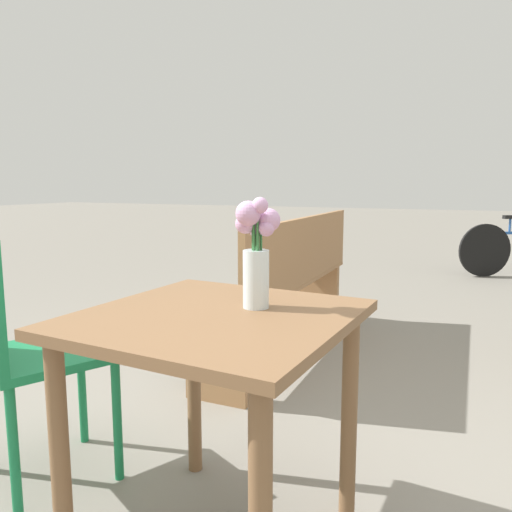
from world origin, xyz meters
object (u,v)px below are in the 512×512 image
object	(u,v)px
cafe_chair	(23,342)
bench_near	(291,278)
flower_vase	(256,253)
table_front	(217,356)

from	to	relation	value
cafe_chair	bench_near	distance (m)	1.73
bench_near	flower_vase	bearing A→B (deg)	-73.40
cafe_chair	bench_near	bearing A→B (deg)	78.27
cafe_chair	bench_near	size ratio (longest dim) A/B	0.50
table_front	bench_near	world-z (taller)	bench_near
table_front	flower_vase	world-z (taller)	flower_vase
flower_vase	bench_near	distance (m)	1.71
bench_near	cafe_chair	bearing A→B (deg)	-101.73
flower_vase	cafe_chair	bearing A→B (deg)	-173.56
flower_vase	bench_near	size ratio (longest dim) A/B	0.18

